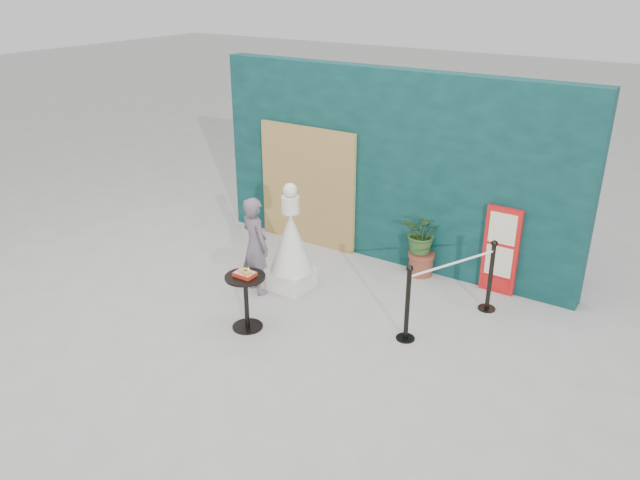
# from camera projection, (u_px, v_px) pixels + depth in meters

# --- Properties ---
(ground) EXTENTS (60.00, 60.00, 0.00)m
(ground) POSITION_uv_depth(u_px,v_px,m) (267.00, 346.00, 7.76)
(ground) COLOR #ADAAA5
(ground) RESTS_ON ground
(back_wall) EXTENTS (6.00, 0.30, 3.00)m
(back_wall) POSITION_uv_depth(u_px,v_px,m) (390.00, 168.00, 9.57)
(back_wall) COLOR #092B29
(back_wall) RESTS_ON ground
(bamboo_fence) EXTENTS (1.80, 0.08, 2.00)m
(bamboo_fence) POSITION_uv_depth(u_px,v_px,m) (307.00, 186.00, 10.32)
(bamboo_fence) COLOR tan
(bamboo_fence) RESTS_ON ground
(woman) EXTENTS (0.61, 0.50, 1.44)m
(woman) POSITION_uv_depth(u_px,v_px,m) (255.00, 246.00, 8.80)
(woman) COLOR #61535A
(woman) RESTS_ON ground
(menu_board) EXTENTS (0.50, 0.07, 1.30)m
(menu_board) POSITION_uv_depth(u_px,v_px,m) (500.00, 251.00, 8.80)
(menu_board) COLOR red
(menu_board) RESTS_ON ground
(statue) EXTENTS (0.63, 0.63, 1.61)m
(statue) POSITION_uv_depth(u_px,v_px,m) (291.00, 247.00, 8.91)
(statue) COLOR white
(statue) RESTS_ON ground
(cafe_table) EXTENTS (0.52, 0.52, 0.75)m
(cafe_table) POSITION_uv_depth(u_px,v_px,m) (246.00, 294.00, 7.96)
(cafe_table) COLOR black
(cafe_table) RESTS_ON ground
(food_basket) EXTENTS (0.26, 0.19, 0.11)m
(food_basket) POSITION_uv_depth(u_px,v_px,m) (245.00, 273.00, 7.85)
(food_basket) COLOR red
(food_basket) RESTS_ON cafe_table
(planter) EXTENTS (0.60, 0.52, 1.02)m
(planter) POSITION_uv_depth(u_px,v_px,m) (423.00, 239.00, 9.34)
(planter) COLOR brown
(planter) RESTS_ON ground
(stanchion_barrier) EXTENTS (0.84, 1.54, 1.03)m
(stanchion_barrier) POSITION_uv_depth(u_px,v_px,m) (451.00, 290.00, 8.05)
(stanchion_barrier) COLOR black
(stanchion_barrier) RESTS_ON ground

